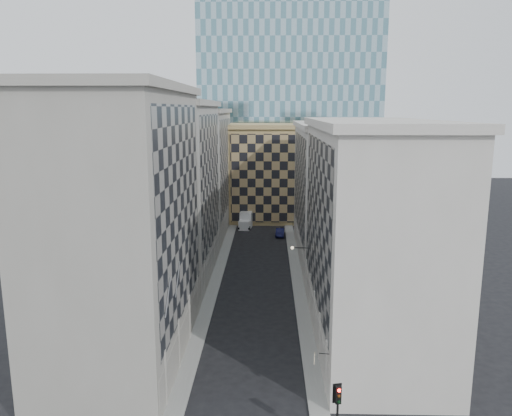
# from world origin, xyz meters

# --- Properties ---
(sidewalk_west) EXTENTS (1.50, 100.00, 0.15)m
(sidewalk_west) POSITION_xyz_m (-5.25, 30.00, 0.07)
(sidewalk_west) COLOR gray
(sidewalk_west) RESTS_ON ground
(sidewalk_east) EXTENTS (1.50, 100.00, 0.15)m
(sidewalk_east) POSITION_xyz_m (5.25, 30.00, 0.07)
(sidewalk_east) COLOR gray
(sidewalk_east) RESTS_ON ground
(bldg_left_a) EXTENTS (10.80, 22.80, 23.70)m
(bldg_left_a) POSITION_xyz_m (-10.88, 11.00, 11.82)
(bldg_left_a) COLOR gray
(bldg_left_a) RESTS_ON ground
(bldg_left_b) EXTENTS (10.80, 22.80, 22.70)m
(bldg_left_b) POSITION_xyz_m (-10.88, 33.00, 11.32)
(bldg_left_b) COLOR #98958D
(bldg_left_b) RESTS_ON ground
(bldg_left_c) EXTENTS (10.80, 22.80, 21.70)m
(bldg_left_c) POSITION_xyz_m (-10.88, 55.00, 10.83)
(bldg_left_c) COLOR gray
(bldg_left_c) RESTS_ON ground
(bldg_right_a) EXTENTS (10.80, 26.80, 20.70)m
(bldg_right_a) POSITION_xyz_m (10.88, 15.00, 10.32)
(bldg_right_a) COLOR beige
(bldg_right_a) RESTS_ON ground
(bldg_right_b) EXTENTS (10.80, 28.80, 19.70)m
(bldg_right_b) POSITION_xyz_m (10.89, 42.00, 9.85)
(bldg_right_b) COLOR beige
(bldg_right_b) RESTS_ON ground
(tan_block) EXTENTS (16.80, 14.80, 18.80)m
(tan_block) POSITION_xyz_m (2.00, 67.90, 9.44)
(tan_block) COLOR #A38556
(tan_block) RESTS_ON ground
(church_tower) EXTENTS (7.20, 7.20, 51.50)m
(church_tower) POSITION_xyz_m (0.00, 82.00, 26.95)
(church_tower) COLOR #2E2A24
(church_tower) RESTS_ON ground
(flagpoles_left) EXTENTS (0.10, 6.33, 2.33)m
(flagpoles_left) POSITION_xyz_m (-5.90, 6.00, 8.00)
(flagpoles_left) COLOR gray
(flagpoles_left) RESTS_ON ground
(bracket_lamp) EXTENTS (1.98, 0.36, 0.36)m
(bracket_lamp) POSITION_xyz_m (4.38, 24.00, 6.20)
(bracket_lamp) COLOR black
(bracket_lamp) RESTS_ON ground
(traffic_light) EXTENTS (0.58, 0.54, 4.63)m
(traffic_light) POSITION_xyz_m (5.90, -2.21, 3.46)
(traffic_light) COLOR black
(traffic_light) RESTS_ON sidewalk_east
(box_truck) EXTENTS (2.60, 5.43, 2.88)m
(box_truck) POSITION_xyz_m (-2.73, 59.75, 1.26)
(box_truck) COLOR white
(box_truck) RESTS_ON ground
(dark_car) EXTENTS (1.71, 4.23, 1.37)m
(dark_car) POSITION_xyz_m (3.50, 53.33, 0.68)
(dark_car) COLOR #0E1036
(dark_car) RESTS_ON ground
(shop_sign) EXTENTS (1.14, 0.65, 0.73)m
(shop_sign) POSITION_xyz_m (4.97, 3.00, 3.84)
(shop_sign) COLOR black
(shop_sign) RESTS_ON ground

